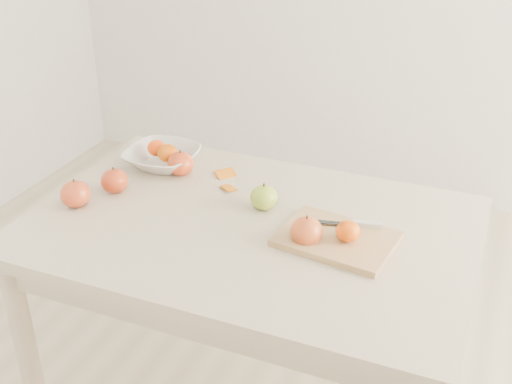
% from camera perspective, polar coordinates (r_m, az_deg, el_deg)
% --- Properties ---
extents(table, '(1.20, 0.80, 0.75)m').
position_cam_1_polar(table, '(1.79, -0.61, -5.47)').
color(table, '#C5B495').
rests_on(table, ground).
extents(cutting_board, '(0.31, 0.25, 0.02)m').
position_cam_1_polar(cutting_board, '(1.66, 7.18, -4.17)').
color(cutting_board, tan).
rests_on(cutting_board, table).
extents(board_tangerine, '(0.06, 0.06, 0.05)m').
position_cam_1_polar(board_tangerine, '(1.63, 8.17, -3.47)').
color(board_tangerine, '#E95E08').
rests_on(board_tangerine, cutting_board).
extents(fruit_bowl, '(0.23, 0.23, 0.06)m').
position_cam_1_polar(fruit_bowl, '(2.06, -8.34, 3.03)').
color(fruit_bowl, silver).
rests_on(fruit_bowl, table).
extents(bowl_tangerine_near, '(0.06, 0.06, 0.05)m').
position_cam_1_polar(bowl_tangerine_near, '(2.07, -8.85, 3.90)').
color(bowl_tangerine_near, '#E44D08').
rests_on(bowl_tangerine_near, fruit_bowl).
extents(bowl_tangerine_far, '(0.06, 0.06, 0.06)m').
position_cam_1_polar(bowl_tangerine_far, '(2.02, -7.86, 3.45)').
color(bowl_tangerine_far, '#CF4B07').
rests_on(bowl_tangerine_far, fruit_bowl).
extents(orange_peel_a, '(0.07, 0.07, 0.01)m').
position_cam_1_polar(orange_peel_a, '(1.99, -2.72, 1.54)').
color(orange_peel_a, orange).
rests_on(orange_peel_a, table).
extents(orange_peel_b, '(0.06, 0.05, 0.01)m').
position_cam_1_polar(orange_peel_b, '(1.91, -2.46, 0.30)').
color(orange_peel_b, '#C7630E').
rests_on(orange_peel_b, table).
extents(paring_knife, '(0.17, 0.06, 0.01)m').
position_cam_1_polar(paring_knife, '(1.71, 9.37, -2.84)').
color(paring_knife, silver).
rests_on(paring_knife, cutting_board).
extents(apple_green, '(0.08, 0.08, 0.07)m').
position_cam_1_polar(apple_green, '(1.79, 0.70, -0.48)').
color(apple_green, olive).
rests_on(apple_green, table).
extents(apple_red_d, '(0.09, 0.09, 0.08)m').
position_cam_1_polar(apple_red_d, '(1.87, -15.75, -0.17)').
color(apple_red_d, maroon).
rests_on(apple_red_d, table).
extents(apple_red_a, '(0.08, 0.08, 0.07)m').
position_cam_1_polar(apple_red_a, '(1.99, -6.71, 2.52)').
color(apple_red_a, '#A30E07').
rests_on(apple_red_a, table).
extents(apple_red_e, '(0.08, 0.08, 0.08)m').
position_cam_1_polar(apple_red_e, '(1.63, 4.51, -3.49)').
color(apple_red_e, '#9E2714').
rests_on(apple_red_e, table).
extents(apple_red_b, '(0.08, 0.08, 0.07)m').
position_cam_1_polar(apple_red_b, '(1.92, -12.47, 0.98)').
color(apple_red_b, maroon).
rests_on(apple_red_b, table).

